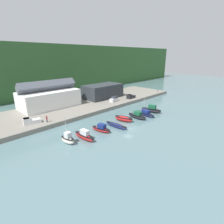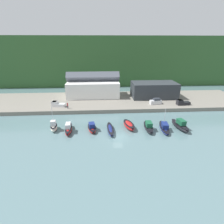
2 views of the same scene
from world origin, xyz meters
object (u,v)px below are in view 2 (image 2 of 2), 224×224
object	(u,v)px
moored_boat_1	(69,129)
pickup_truck_0	(182,103)
moored_boat_3	(110,129)
person_on_quay	(68,105)
moored_boat_6	(164,127)
moored_boat_0	(54,127)
parked_car_1	(156,102)
moored_boat_5	(148,127)
moored_boat_2	(92,127)
moored_boat_4	(129,125)
moored_boat_7	(180,125)
pickup_truck_1	(58,104)

from	to	relation	value
moored_boat_1	pickup_truck_0	bearing A→B (deg)	19.50
moored_boat_3	person_on_quay	size ratio (longest dim) A/B	3.71
moored_boat_1	moored_boat_6	distance (m)	26.10
moored_boat_0	parked_car_1	world-z (taller)	moored_boat_0
moored_boat_5	moored_boat_0	bearing A→B (deg)	179.32
moored_boat_1	moored_boat_2	distance (m)	6.24
moored_boat_2	moored_boat_4	xyz separation A→B (m)	(10.31, 0.67, 0.05)
moored_boat_4	moored_boat_7	size ratio (longest dim) A/B	0.84
moored_boat_5	parked_car_1	xyz separation A→B (m)	(7.21, 17.61, 1.34)
moored_boat_7	parked_car_1	size ratio (longest dim) A/B	1.77
moored_boat_6	moored_boat_2	bearing A→B (deg)	-175.74
moored_boat_4	pickup_truck_0	distance (m)	26.26
moored_boat_1	moored_boat_2	xyz separation A→B (m)	(6.21, 0.53, -0.15)
moored_boat_1	moored_boat_3	size ratio (longest dim) A/B	0.87
moored_boat_0	moored_boat_7	bearing A→B (deg)	-9.12
pickup_truck_0	moored_boat_4	bearing A→B (deg)	120.54
pickup_truck_1	moored_boat_0	bearing A→B (deg)	-162.87
moored_boat_2	person_on_quay	size ratio (longest dim) A/B	2.94
moored_boat_5	person_on_quay	distance (m)	28.58
moored_boat_0	person_on_quay	size ratio (longest dim) A/B	3.16
moored_boat_6	pickup_truck_0	bearing A→B (deg)	60.67
moored_boat_3	moored_boat_6	bearing A→B (deg)	-2.88
moored_boat_4	moored_boat_0	bearing A→B (deg)	168.21
parked_car_1	moored_boat_5	bearing A→B (deg)	150.56
moored_boat_0	person_on_quay	distance (m)	13.76
moored_boat_2	moored_boat_3	bearing A→B (deg)	-22.05
moored_boat_4	parked_car_1	bearing A→B (deg)	40.22
moored_boat_4	parked_car_1	distance (m)	20.45
moored_boat_4	moored_boat_5	distance (m)	5.40
moored_boat_1	moored_boat_5	bearing A→B (deg)	-3.66
moored_boat_2	moored_boat_7	xyz separation A→B (m)	(24.44, -0.66, 0.26)
moored_boat_7	pickup_truck_0	xyz separation A→B (m)	(7.60, 16.02, 1.09)
moored_boat_0	moored_boat_3	size ratio (longest dim) A/B	0.85
moored_boat_7	pickup_truck_1	xyz separation A→B (m)	(-37.19, 16.95, 1.09)
moored_boat_5	moored_boat_6	world-z (taller)	moored_boat_6
moored_boat_4	moored_boat_3	bearing A→B (deg)	-174.56
moored_boat_0	pickup_truck_1	world-z (taller)	moored_boat_0
moored_boat_1	moored_boat_3	world-z (taller)	moored_boat_1
moored_boat_0	moored_boat_5	world-z (taller)	moored_boat_0
moored_boat_1	parked_car_1	size ratio (longest dim) A/B	1.58
moored_boat_0	moored_boat_1	xyz separation A→B (m)	(4.12, -1.03, -0.17)
moored_boat_6	moored_boat_0	bearing A→B (deg)	-175.67
parked_car_1	pickup_truck_0	distance (m)	9.43
person_on_quay	moored_boat_3	bearing A→B (deg)	-47.58
moored_boat_3	pickup_truck_1	size ratio (longest dim) A/B	1.60
person_on_quay	moored_boat_7	bearing A→B (deg)	-23.93
parked_car_1	moored_boat_1	bearing A→B (deg)	113.81
moored_boat_6	pickup_truck_1	world-z (taller)	moored_boat_6
moored_boat_5	pickup_truck_1	distance (m)	33.04
moored_boat_2	pickup_truck_0	xyz separation A→B (m)	(32.04, 15.37, 1.34)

